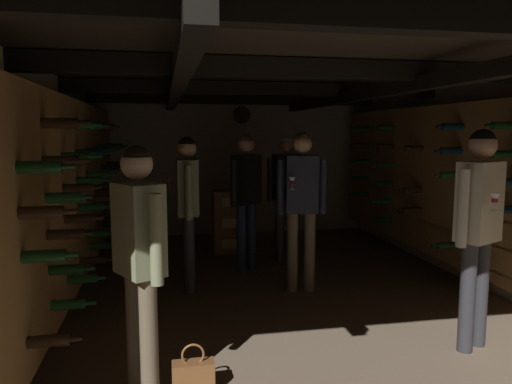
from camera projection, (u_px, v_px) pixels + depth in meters
name	position (u px, v px, depth m)	size (l,w,h in m)	color
ground_plane	(276.00, 293.00, 5.18)	(8.40, 8.40, 0.00)	#7A6651
room_shell	(271.00, 162.00, 5.27)	(4.72, 6.52, 2.41)	beige
wine_crate_stack	(231.00, 221.00, 6.95)	(0.52, 0.35, 0.90)	olive
display_bottle	(236.00, 181.00, 6.89)	(0.08, 0.08, 0.35)	black
person_host_center	(302.00, 195.00, 5.14)	(0.53, 0.33, 1.74)	brown
person_guest_near_left	(139.00, 248.00, 3.05)	(0.36, 0.48, 1.65)	brown
person_guest_near_right	(478.00, 217.00, 3.74)	(0.50, 0.42, 1.76)	#2D2D33
person_guest_far_right	(286.00, 186.00, 6.36)	(0.54, 0.26, 1.69)	#2D2D33
person_guest_rear_center	(246.00, 189.00, 5.90)	(0.43, 0.44, 1.70)	#232D4C
person_guest_mid_left	(188.00, 199.00, 5.15)	(0.32, 0.54, 1.69)	#2D2D33
handbag	(193.00, 377.00, 3.18)	(0.28, 0.12, 0.35)	brown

